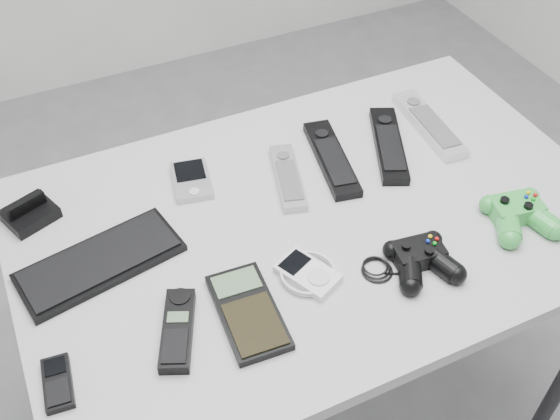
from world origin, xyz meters
name	(u,v)px	position (x,y,z in m)	size (l,w,h in m)	color
floor	(280,397)	(0.00, 0.00, 0.00)	(3.50, 3.50, 0.00)	slate
desk	(316,239)	(0.05, -0.07, 0.68)	(1.12, 0.72, 0.75)	#A8A8AB
pda_keyboard	(100,261)	(-0.35, -0.02, 0.76)	(0.28, 0.12, 0.02)	black
dock_bracket	(28,209)	(-0.44, 0.15, 0.77)	(0.09, 0.08, 0.05)	black
pda	(191,180)	(-0.14, 0.12, 0.76)	(0.07, 0.11, 0.02)	#A2A1A8
remote_silver_a	(288,177)	(0.04, 0.04, 0.76)	(0.05, 0.19, 0.02)	#A2A1A8
remote_black_a	(389,144)	(0.27, 0.05, 0.76)	(0.05, 0.24, 0.02)	black
remote_black_b	(332,158)	(0.14, 0.06, 0.76)	(0.06, 0.23, 0.02)	black
remote_silver_b	(429,124)	(0.39, 0.07, 0.76)	(0.05, 0.24, 0.02)	silver
mobile_phone	(58,383)	(-0.47, -0.22, 0.76)	(0.04, 0.09, 0.02)	black
cordless_handset	(178,330)	(-0.28, -0.21, 0.76)	(0.05, 0.15, 0.02)	black
calculator	(248,311)	(-0.16, -0.22, 0.76)	(0.09, 0.18, 0.02)	black
mp3_player	(308,273)	(-0.04, -0.19, 0.76)	(0.10, 0.10, 0.02)	silver
controller_black	(421,258)	(0.15, -0.25, 0.77)	(0.21, 0.13, 0.04)	black
controller_green	(519,213)	(0.38, -0.24, 0.77)	(0.13, 0.14, 0.04)	green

